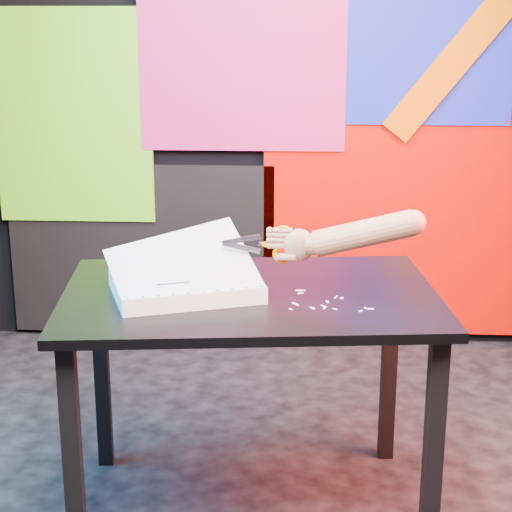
{
  "coord_description": "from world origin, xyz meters",
  "views": [
    {
      "loc": [
        0.04,
        -2.52,
        1.57
      ],
      "look_at": [
        -0.1,
        -0.07,
        0.87
      ],
      "focal_mm": 60.0,
      "sensor_mm": 36.0,
      "label": 1
    }
  ],
  "objects": [
    {
      "name": "printout_stack",
      "position": [
        -0.31,
        -0.08,
        0.78
      ],
      "size": [
        0.52,
        0.44,
        0.22
      ],
      "rotation": [
        0.0,
        0.0,
        0.34
      ],
      "color": "silver",
      "rests_on": "work_table"
    },
    {
      "name": "backdrop",
      "position": [
        0.06,
        1.46,
        0.96
      ],
      "size": [
        2.88,
        0.05,
        2.08
      ],
      "color": "#E10700",
      "rests_on": "ground"
    },
    {
      "name": "room",
      "position": [
        0.0,
        0.0,
        1.35
      ],
      "size": [
        3.01,
        3.01,
        2.71
      ],
      "color": "black",
      "rests_on": "ground"
    },
    {
      "name": "work_table",
      "position": [
        -0.12,
        -0.05,
        0.65
      ],
      "size": [
        1.21,
        0.87,
        0.75
      ],
      "rotation": [
        0.0,
        0.0,
        0.1
      ],
      "color": "black",
      "rests_on": "ground"
    },
    {
      "name": "paper_clippings",
      "position": [
        0.1,
        -0.12,
        0.75
      ],
      "size": [
        0.25,
        0.2,
        0.0
      ],
      "color": "silver",
      "rests_on": "work_table"
    },
    {
      "name": "scissors",
      "position": [
        -0.04,
        -0.02,
        0.89
      ],
      "size": [
        0.22,
        0.02,
        0.12
      ],
      "rotation": [
        0.0,
        0.0,
        -0.05
      ],
      "color": "silver",
      "rests_on": "printout_stack"
    },
    {
      "name": "hand_forearm",
      "position": [
        0.19,
        -0.03,
        0.93
      ],
      "size": [
        0.46,
        0.1,
        0.17
      ],
      "rotation": [
        0.0,
        0.0,
        -0.05
      ],
      "color": "#9B7454",
      "rests_on": "work_table"
    }
  ]
}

